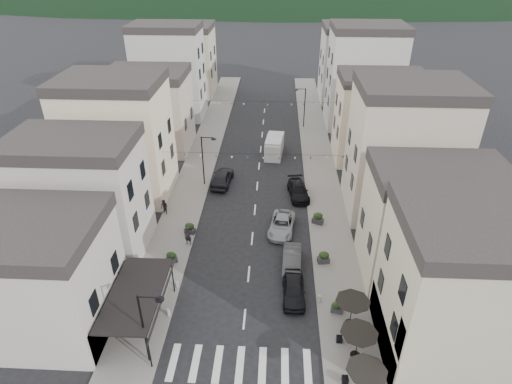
% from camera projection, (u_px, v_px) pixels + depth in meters
% --- Properties ---
extents(sidewalk_left, '(4.00, 76.00, 0.12)m').
position_uv_depth(sidewalk_left, '(201.00, 161.00, 54.56)').
color(sidewalk_left, slate).
rests_on(sidewalk_left, ground).
extents(sidewalk_right, '(4.00, 76.00, 0.12)m').
position_uv_depth(sidewalk_right, '(319.00, 163.00, 53.91)').
color(sidewalk_right, slate).
rests_on(sidewalk_right, ground).
extents(boutique_building, '(12.00, 8.00, 8.00)m').
position_uv_depth(boutique_building, '(20.00, 281.00, 29.71)').
color(boutique_building, '#BBB5AC').
rests_on(boutique_building, ground).
extents(bistro_building, '(10.00, 8.00, 10.00)m').
position_uv_depth(bistro_building, '(469.00, 296.00, 27.04)').
color(bistro_building, '#B7B292').
rests_on(bistro_building, ground).
extents(boutique_awning, '(3.77, 7.50, 3.28)m').
position_uv_depth(boutique_awning, '(139.00, 294.00, 29.80)').
color(boutique_awning, black).
rests_on(boutique_awning, ground).
extents(buildings_row_left, '(10.20, 54.16, 14.00)m').
position_uv_depth(buildings_row_left, '(153.00, 99.00, 56.70)').
color(buildings_row_left, '#BBB5AC').
rests_on(buildings_row_left, ground).
extents(buildings_row_right, '(10.20, 54.16, 14.50)m').
position_uv_depth(buildings_row_right, '(375.00, 104.00, 54.35)').
color(buildings_row_right, '#B7B292').
rests_on(buildings_row_right, ground).
extents(cafe_terrace, '(2.50, 8.10, 2.53)m').
position_uv_depth(cafe_terrace, '(359.00, 336.00, 27.65)').
color(cafe_terrace, black).
rests_on(cafe_terrace, ground).
extents(streetlamp_left_near, '(1.70, 0.56, 6.00)m').
position_uv_depth(streetlamp_left_near, '(147.00, 323.00, 26.87)').
color(streetlamp_left_near, black).
rests_on(streetlamp_left_near, ground).
extents(streetlamp_left_far, '(1.70, 0.56, 6.00)m').
position_uv_depth(streetlamp_left_far, '(205.00, 156.00, 47.47)').
color(streetlamp_left_far, black).
rests_on(streetlamp_left_far, ground).
extents(streetlamp_right_far, '(1.70, 0.56, 6.00)m').
position_uv_depth(streetlamp_right_far, '(303.00, 104.00, 62.42)').
color(streetlamp_right_far, black).
rests_on(streetlamp_right_far, ground).
extents(bollards, '(11.66, 10.26, 0.60)m').
position_uv_depth(bollards, '(244.00, 320.00, 31.29)').
color(bollards, gray).
rests_on(bollards, ground).
extents(bunting_near, '(19.00, 0.28, 0.62)m').
position_uv_depth(bunting_near, '(255.00, 157.00, 42.79)').
color(bunting_near, black).
rests_on(bunting_near, ground).
extents(bunting_far, '(19.00, 0.28, 0.62)m').
position_uv_depth(bunting_far, '(262.00, 104.00, 56.53)').
color(bunting_far, black).
rests_on(bunting_far, ground).
extents(parked_car_a, '(1.80, 4.39, 1.49)m').
position_uv_depth(parked_car_a, '(294.00, 289.00, 33.58)').
color(parked_car_a, black).
rests_on(parked_car_a, ground).
extents(parked_car_b, '(1.75, 4.50, 1.46)m').
position_uv_depth(parked_car_b, '(292.00, 260.00, 36.63)').
color(parked_car_b, '#38383A').
rests_on(parked_car_b, ground).
extents(parked_car_c, '(2.93, 5.23, 1.38)m').
position_uv_depth(parked_car_c, '(282.00, 225.00, 41.25)').
color(parked_car_c, gray).
rests_on(parked_car_c, ground).
extents(parked_car_d, '(2.63, 5.10, 1.41)m').
position_uv_depth(parked_car_d, '(298.00, 190.00, 46.85)').
color(parked_car_d, black).
rests_on(parked_car_d, ground).
extents(parked_car_e, '(2.51, 5.23, 1.72)m').
position_uv_depth(parked_car_e, '(222.00, 177.00, 49.09)').
color(parked_car_e, black).
rests_on(parked_car_e, ground).
extents(delivery_van, '(2.55, 5.41, 2.51)m').
position_uv_depth(delivery_van, '(274.00, 146.00, 55.69)').
color(delivery_van, '#BABABC').
rests_on(delivery_van, ground).
extents(pedestrian_a, '(0.76, 0.57, 1.88)m').
position_uv_depth(pedestrian_a, '(188.00, 236.00, 39.10)').
color(pedestrian_a, black).
rests_on(pedestrian_a, sidewalk_left).
extents(pedestrian_b, '(0.98, 0.93, 1.59)m').
position_uv_depth(pedestrian_b, '(164.00, 207.00, 43.58)').
color(pedestrian_b, '#251F29').
rests_on(pedestrian_b, sidewalk_left).
extents(planter_la, '(1.09, 0.85, 1.08)m').
position_uv_depth(planter_la, '(171.00, 257.00, 37.13)').
color(planter_la, '#323134').
rests_on(planter_la, sidewalk_left).
extents(planter_lb, '(1.10, 0.75, 1.13)m').
position_uv_depth(planter_lb, '(190.00, 228.00, 40.81)').
color(planter_lb, '#2C2C2F').
rests_on(planter_lb, sidewalk_left).
extents(planter_ra, '(0.98, 0.66, 1.01)m').
position_uv_depth(planter_ra, '(337.00, 307.00, 32.17)').
color(planter_ra, '#313133').
rests_on(planter_ra, sidewalk_right).
extents(planter_rb, '(1.10, 0.71, 1.15)m').
position_uv_depth(planter_rb, '(324.00, 257.00, 37.07)').
color(planter_rb, '#323235').
rests_on(planter_rb, sidewalk_right).
extents(planter_rc, '(1.23, 0.97, 1.21)m').
position_uv_depth(planter_rc, '(318.00, 218.00, 42.21)').
color(planter_rc, '#2D2D2F').
rests_on(planter_rc, sidewalk_right).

